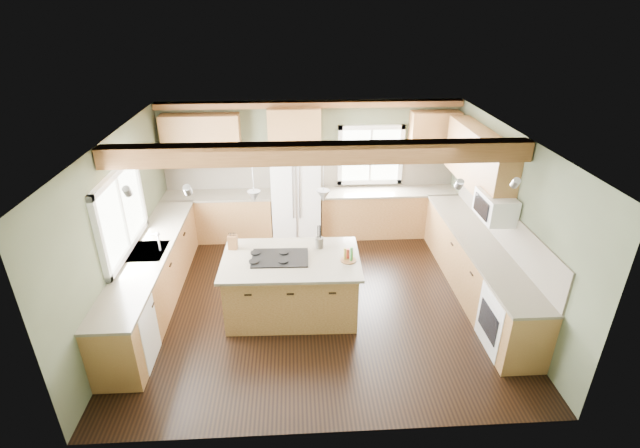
{
  "coord_description": "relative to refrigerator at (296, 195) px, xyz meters",
  "views": [
    {
      "loc": [
        -0.31,
        -6.03,
        4.27
      ],
      "look_at": [
        0.05,
        0.3,
        1.17
      ],
      "focal_mm": 26.0,
      "sensor_mm": 36.0,
      "label": 1
    }
  ],
  "objects": [
    {
      "name": "soffit_trim",
      "position": [
        0.3,
        0.28,
        1.64
      ],
      "size": [
        5.55,
        0.2,
        0.1
      ],
      "primitive_type": "cube",
      "color": "brown",
      "rests_on": "ceiling"
    },
    {
      "name": "window_back",
      "position": [
        1.45,
        0.36,
        0.65
      ],
      "size": [
        1.1,
        0.04,
        1.0
      ],
      "primitive_type": "cube",
      "color": "white",
      "rests_on": "wall_back"
    },
    {
      "name": "sink",
      "position": [
        -2.2,
        -2.07,
        0.01
      ],
      "size": [
        0.5,
        0.65,
        0.03
      ],
      "primitive_type": "cube",
      "color": "#262628",
      "rests_on": "counter_left"
    },
    {
      "name": "base_cab_right",
      "position": [
        2.8,
        -2.07,
        -0.46
      ],
      "size": [
        0.6,
        3.7,
        0.88
      ],
      "primitive_type": "cube",
      "color": "brown",
      "rests_on": "floor"
    },
    {
      "name": "knife_block",
      "position": [
        -0.95,
        -2.07,
        0.13
      ],
      "size": [
        0.14,
        0.12,
        0.22
      ],
      "primitive_type": "cube",
      "rotation": [
        0.0,
        0.0,
        -0.14
      ],
      "color": "brown",
      "rests_on": "island_top"
    },
    {
      "name": "counter_right",
      "position": [
        2.8,
        -2.07,
        0.0
      ],
      "size": [
        0.64,
        3.74,
        0.04
      ],
      "primitive_type": "cube",
      "color": "#484135",
      "rests_on": "base_cab_right"
    },
    {
      "name": "wall_back",
      "position": [
        0.3,
        0.38,
        0.4
      ],
      "size": [
        5.6,
        0.0,
        5.6
      ],
      "primitive_type": "plane",
      "rotation": [
        1.57,
        0.0,
        0.0
      ],
      "color": "#464C36",
      "rests_on": "ground"
    },
    {
      "name": "base_cab_left",
      "position": [
        -2.2,
        -2.07,
        -0.46
      ],
      "size": [
        0.6,
        3.7,
        0.88
      ],
      "primitive_type": "cube",
      "color": "brown",
      "rests_on": "floor"
    },
    {
      "name": "microwave",
      "position": [
        2.88,
        -2.17,
        0.65
      ],
      "size": [
        0.4,
        0.7,
        0.38
      ],
      "primitive_type": "cube",
      "color": "white",
      "rests_on": "wall_right"
    },
    {
      "name": "wall_left",
      "position": [
        -2.5,
        -2.12,
        0.4
      ],
      "size": [
        0.0,
        5.0,
        5.0
      ],
      "primitive_type": "plane",
      "rotation": [
        1.57,
        0.0,
        1.57
      ],
      "color": "#464C36",
      "rests_on": "ground"
    },
    {
      "name": "pendant_right",
      "position": [
        0.36,
        -2.42,
        0.98
      ],
      "size": [
        0.18,
        0.18,
        0.16
      ],
      "primitive_type": "cone",
      "rotation": [
        3.14,
        0.0,
        0.0
      ],
      "color": "#B2B2B7",
      "rests_on": "ceiling"
    },
    {
      "name": "backsplash_back",
      "position": [
        0.3,
        0.36,
        0.31
      ],
      "size": [
        5.58,
        0.03,
        0.58
      ],
      "primitive_type": "cube",
      "color": "brown",
      "rests_on": "wall_back"
    },
    {
      "name": "ceiling",
      "position": [
        0.3,
        -2.12,
        1.7
      ],
      "size": [
        5.6,
        5.6,
        0.0
      ],
      "primitive_type": "plane",
      "rotation": [
        3.14,
        0.0,
        0.0
      ],
      "color": "silver",
      "rests_on": "wall_back"
    },
    {
      "name": "backsplash_right",
      "position": [
        3.08,
        -2.07,
        0.31
      ],
      "size": [
        0.03,
        3.7,
        0.58
      ],
      "primitive_type": "cube",
      "color": "brown",
      "rests_on": "wall_right"
    },
    {
      "name": "upper_cab_over_fridge",
      "position": [
        -0.0,
        0.21,
        1.25
      ],
      "size": [
        0.96,
        0.35,
        0.7
      ],
      "primitive_type": "cube",
      "color": "brown",
      "rests_on": "wall_back"
    },
    {
      "name": "upper_cab_right",
      "position": [
        2.92,
        -1.22,
        1.05
      ],
      "size": [
        0.35,
        2.2,
        0.9
      ],
      "primitive_type": "cube",
      "color": "brown",
      "rests_on": "wall_right"
    },
    {
      "name": "upper_cab_back_corner",
      "position": [
        2.6,
        0.21,
        1.05
      ],
      "size": [
        0.9,
        0.35,
        0.9
      ],
      "primitive_type": "cube",
      "color": "brown",
      "rests_on": "wall_back"
    },
    {
      "name": "wall_right",
      "position": [
        3.1,
        -2.12,
        0.4
      ],
      "size": [
        0.0,
        5.0,
        5.0
      ],
      "primitive_type": "plane",
      "rotation": [
        1.57,
        0.0,
        -1.57
      ],
      "color": "#464C36",
      "rests_on": "ground"
    },
    {
      "name": "counter_back_right",
      "position": [
        1.79,
        0.08,
        0.0
      ],
      "size": [
        2.66,
        0.64,
        0.04
      ],
      "primitive_type": "cube",
      "color": "#484135",
      "rests_on": "base_cab_back_right"
    },
    {
      "name": "window_left",
      "position": [
        -2.48,
        -2.07,
        0.65
      ],
      "size": [
        0.04,
        1.6,
        1.05
      ],
      "primitive_type": "cube",
      "color": "white",
      "rests_on": "wall_left"
    },
    {
      "name": "island_top",
      "position": [
        -0.1,
        -2.41,
        0.0
      ],
      "size": [
        2.0,
        1.3,
        0.04
      ],
      "primitive_type": "cube",
      "rotation": [
        0.0,
        0.0,
        -0.02
      ],
      "color": "#484135",
      "rests_on": "island"
    },
    {
      "name": "floor",
      "position": [
        0.3,
        -2.12,
        -0.9
      ],
      "size": [
        5.6,
        5.6,
        0.0
      ],
      "primitive_type": "plane",
      "color": "black",
      "rests_on": "ground"
    },
    {
      "name": "counter_left",
      "position": [
        -2.2,
        -2.07,
        0.0
      ],
      "size": [
        0.64,
        3.74,
        0.04
      ],
      "primitive_type": "cube",
      "color": "#484135",
      "rests_on": "base_cab_left"
    },
    {
      "name": "bottle_tray",
      "position": [
        0.71,
        -2.52,
        0.12
      ],
      "size": [
        0.28,
        0.28,
        0.21
      ],
      "primitive_type": null,
      "rotation": [
        0.0,
        0.0,
        -0.28
      ],
      "color": "brown",
      "rests_on": "island_top"
    },
    {
      "name": "pendant_left",
      "position": [
        -0.56,
        -2.4,
        0.98
      ],
      "size": [
        0.18,
        0.18,
        0.16
      ],
      "primitive_type": "cone",
      "rotation": [
        3.14,
        0.0,
        0.0
      ],
      "color": "#B2B2B7",
      "rests_on": "ceiling"
    },
    {
      "name": "counter_back_left",
      "position": [
        -1.49,
        0.08,
        0.0
      ],
      "size": [
        2.06,
        0.64,
        0.04
      ],
      "primitive_type": "cube",
      "color": "#484135",
      "rests_on": "base_cab_back_left"
    },
    {
      "name": "base_cab_back_left",
      "position": [
        -1.49,
        0.08,
        -0.46
      ],
      "size": [
        2.02,
        0.6,
        0.88
      ],
      "primitive_type": "cube",
      "color": "brown",
      "rests_on": "floor"
    },
    {
      "name": "faucet",
      "position": [
        -2.02,
        -2.07,
        0.15
      ],
      "size": [
        0.02,
        0.02,
        0.28
      ],
      "primitive_type": "cylinder",
      "color": "#B2B2B7",
      "rests_on": "sink"
    },
    {
      "name": "utensil_crock",
      "position": [
        0.32,
        -2.12,
        0.1
      ],
      "size": [
        0.16,
        0.16,
        0.16
      ],
      "primitive_type": "cylinder",
      "rotation": [
        0.0,
        0.0,
        0.31
      ],
      "color": "#413934",
      "rests_on": "island_top"
    },
    {
      "name": "island",
      "position": [
        -0.1,
        -2.41,
        -0.46
      ],
      "size": [
        1.88,
        1.17,
        0.88
      ],
      "primitive_type": "cube",
      "rotation": [
        0.0,
        0.0,
        -0.02
      ],
      "color": "brown",
      "rests_on": "floor"
    },
    {
      "name": "base_cab_back_right",
      "position": [
        1.79,
        0.08,
        -0.46
      ],
      "size": [
        2.62,
        0.6,
        0.88
      ],
      "primitive_type": "cube",
      "color": "brown",
      "rests_on": "floor"
    },
    {
      "name": "cooktop",
      "position": [
        -0.25,
        -2.4,
        0.03
      ],
      "size": [
        0.81,
        0.55,
        0.02
      ],
      "primitive_type": "cube",
      "rotation": [
        0.0,
        0.0,
        -0.02
      ],
      "color": "black",
      "rests_on": "island_top"
    },
    {
      "name": "refrigerator",
      "position": [
        0.0,
        0.0,
        0.0
      ],
      "size": [
        0.9,
        0.74,
        1.8
      ],
      "primitive_type": "cube",
      "color": "white",
      "rests_on": "floor"
    },
    {
      "name": "oven",
      "position": [
        2.79,
        -3.37,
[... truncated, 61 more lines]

